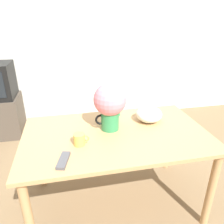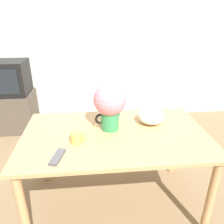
% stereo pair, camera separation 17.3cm
% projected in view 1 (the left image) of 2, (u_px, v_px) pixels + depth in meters
% --- Properties ---
extents(ground_plane, '(12.00, 12.00, 0.00)m').
position_uv_depth(ground_plane, '(118.00, 214.00, 1.89)').
color(ground_plane, '#7F6647').
extents(wall_back, '(8.00, 0.05, 2.60)m').
position_uv_depth(wall_back, '(87.00, 35.00, 3.17)').
color(wall_back, silver).
rests_on(wall_back, ground_plane).
extents(table, '(1.45, 0.87, 0.73)m').
position_uv_depth(table, '(116.00, 143.00, 1.76)').
color(table, tan).
rests_on(table, ground_plane).
extents(flower_vase, '(0.26, 0.26, 0.38)m').
position_uv_depth(flower_vase, '(110.00, 104.00, 1.70)').
color(flower_vase, '#2D844C').
rests_on(flower_vase, table).
extents(coffee_mug, '(0.11, 0.08, 0.09)m').
position_uv_depth(coffee_mug, '(80.00, 139.00, 1.55)').
color(coffee_mug, gold).
rests_on(coffee_mug, table).
extents(white_bowl, '(0.22, 0.22, 0.13)m').
position_uv_depth(white_bowl, '(149.00, 114.00, 1.88)').
color(white_bowl, silver).
rests_on(white_bowl, table).
extents(remote_control, '(0.10, 0.18, 0.02)m').
position_uv_depth(remote_control, '(63.00, 160.00, 1.38)').
color(remote_control, '#4C4C51').
rests_on(remote_control, table).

